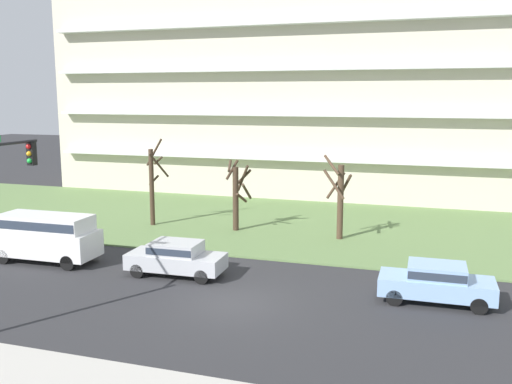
{
  "coord_description": "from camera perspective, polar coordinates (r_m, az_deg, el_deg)",
  "views": [
    {
      "loc": [
        7.28,
        -19.81,
        8.05
      ],
      "look_at": [
        -0.94,
        6.0,
        3.42
      ],
      "focal_mm": 39.44,
      "sensor_mm": 36.0,
      "label": 1
    }
  ],
  "objects": [
    {
      "name": "tree_left",
      "position": [
        33.58,
        -1.93,
        -0.17
      ],
      "size": [
        1.55,
        1.67,
        4.32
      ],
      "color": "#423023",
      "rests_on": "ground"
    },
    {
      "name": "tree_center",
      "position": [
        31.8,
        8.48,
        -0.49
      ],
      "size": [
        1.66,
        1.87,
        4.84
      ],
      "color": "#4C3828",
      "rests_on": "ground"
    },
    {
      "name": "van_white_near_left",
      "position": [
        29.38,
        -20.57,
        -4.03
      ],
      "size": [
        5.23,
        2.08,
        2.36
      ],
      "rotation": [
        0.0,
        0.0,
        3.16
      ],
      "color": "white",
      "rests_on": "ground"
    },
    {
      "name": "grass_lawn_strip",
      "position": [
        35.5,
        5.39,
        -3.39
      ],
      "size": [
        80.0,
        16.0,
        0.08
      ],
      "primitive_type": "cube",
      "color": "#66844C",
      "rests_on": "ground"
    },
    {
      "name": "sedan_silver_center_right",
      "position": [
        25.86,
        -8.12,
        -6.53
      ],
      "size": [
        4.45,
        1.93,
        1.57
      ],
      "rotation": [
        0.0,
        0.0,
        3.17
      ],
      "color": "#B7BABF",
      "rests_on": "ground"
    },
    {
      "name": "apartment_building",
      "position": [
        47.96,
        9.08,
        9.95
      ],
      "size": [
        48.31,
        12.13,
        16.72
      ],
      "color": "beige",
      "rests_on": "ground"
    },
    {
      "name": "sedan_blue_center_left",
      "position": [
        23.44,
        17.82,
        -8.62
      ],
      "size": [
        4.43,
        1.86,
        1.57
      ],
      "rotation": [
        0.0,
        0.0,
        3.16
      ],
      "color": "#8CB2E0",
      "rests_on": "ground"
    },
    {
      "name": "ground",
      "position": [
        22.59,
        -2.39,
        -11.19
      ],
      "size": [
        160.0,
        160.0,
        0.0
      ],
      "primitive_type": "plane",
      "color": "#2D2D30"
    },
    {
      "name": "tree_far_left",
      "position": [
        35.46,
        -10.43,
        0.93
      ],
      "size": [
        1.59,
        1.77,
        5.46
      ],
      "color": "#423023",
      "rests_on": "ground"
    }
  ]
}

